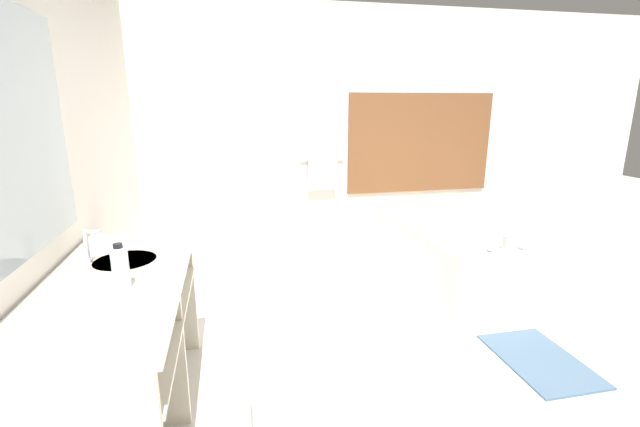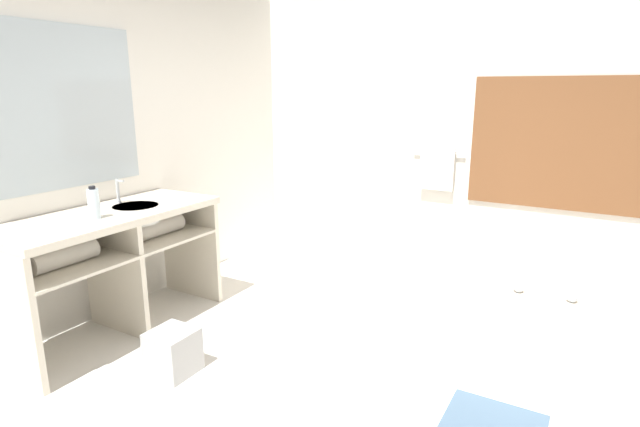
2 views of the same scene
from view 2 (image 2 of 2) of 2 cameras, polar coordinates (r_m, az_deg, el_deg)
The scene contains 8 objects.
ground_plane at distance 3.14m, azimuth 5.63°, elevation -19.01°, with size 16.00×16.00×0.00m, color silver.
wall_back_with_blinds at distance 4.77m, azimuth 17.60°, elevation 9.06°, with size 7.40×0.13×2.70m.
wall_left_with_mirror at distance 4.08m, azimuth -24.03°, elevation 7.89°, with size 0.08×7.40×2.70m.
vanity_counter at distance 3.79m, azimuth -22.41°, elevation -3.38°, with size 0.65×1.54×0.89m.
sink_faucet at distance 3.97m, azimuth -22.08°, elevation 2.36°, with size 0.09×0.04×0.18m.
bathtub at distance 3.97m, azimuth 25.11°, elevation -7.98°, with size 0.94×1.79×0.68m.
water_bottle_1 at distance 3.55m, azimuth -24.45°, elevation 1.05°, with size 0.07×0.07×0.22m.
waste_bin at distance 3.31m, azimuth -16.44°, elevation -14.93°, with size 0.26×0.26×0.28m.
Camera 2 is at (1.05, -2.41, 1.71)m, focal length 28.00 mm.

